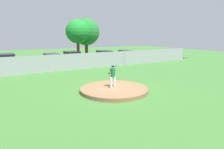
# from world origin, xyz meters

# --- Properties ---
(ground_plane) EXTENTS (80.00, 80.00, 0.00)m
(ground_plane) POSITION_xyz_m (0.00, 6.00, 0.00)
(ground_plane) COLOR #386B2D
(asphalt_strip) EXTENTS (44.00, 7.00, 0.01)m
(asphalt_strip) POSITION_xyz_m (0.00, 14.50, 0.00)
(asphalt_strip) COLOR #2B2B2D
(asphalt_strip) RESTS_ON ground_plane
(pitchers_mound) EXTENTS (4.91, 4.91, 0.26)m
(pitchers_mound) POSITION_xyz_m (0.00, 0.00, 0.13)
(pitchers_mound) COLOR brown
(pitchers_mound) RESTS_ON ground_plane
(pitcher_youth) EXTENTS (0.78, 0.48, 1.69)m
(pitcher_youth) POSITION_xyz_m (0.03, 0.22, 1.24)
(pitcher_youth) COLOR silver
(pitcher_youth) RESTS_ON pitchers_mound
(baseball) EXTENTS (0.07, 0.07, 0.07)m
(baseball) POSITION_xyz_m (-1.00, -0.01, 0.29)
(baseball) COLOR white
(baseball) RESTS_ON pitchers_mound
(chainlink_fence) EXTENTS (38.32, 0.07, 2.00)m
(chainlink_fence) POSITION_xyz_m (0.00, 10.00, 0.95)
(chainlink_fence) COLOR gray
(chainlink_fence) RESTS_ON ground_plane
(parked_car_charcoal) EXTENTS (2.08, 4.28, 1.79)m
(parked_car_charcoal) POSITION_xyz_m (1.74, 14.25, 0.85)
(parked_car_charcoal) COLOR #232328
(parked_car_charcoal) RESTS_ON ground_plane
(parked_car_navy) EXTENTS (1.94, 4.55, 1.59)m
(parked_car_navy) POSITION_xyz_m (10.77, 14.23, 0.77)
(parked_car_navy) COLOR #161E4C
(parked_car_navy) RESTS_ON ground_plane
(parked_car_teal) EXTENTS (1.83, 4.62, 1.82)m
(parked_car_teal) POSITION_xyz_m (-6.19, 14.79, 0.86)
(parked_car_teal) COLOR #146066
(parked_car_teal) RESTS_ON ground_plane
(parked_car_white) EXTENTS (2.18, 4.65, 1.66)m
(parked_car_white) POSITION_xyz_m (7.03, 14.73, 0.80)
(parked_car_white) COLOR silver
(parked_car_white) RESTS_ON ground_plane
(parked_car_burgundy) EXTENTS (2.06, 4.72, 1.57)m
(parked_car_burgundy) POSITION_xyz_m (-0.89, 14.74, 0.76)
(parked_car_burgundy) COLOR maroon
(parked_car_burgundy) RESTS_ON ground_plane
(tree_tall_centre) EXTENTS (4.13, 4.13, 6.65)m
(tree_tall_centre) POSITION_xyz_m (5.26, 21.28, 4.55)
(tree_tall_centre) COLOR #4C331E
(tree_tall_centre) RESTS_ON ground_plane
(tree_slender_far) EXTENTS (5.18, 5.18, 7.17)m
(tree_slender_far) POSITION_xyz_m (8.05, 24.14, 4.55)
(tree_slender_far) COLOR #4C331E
(tree_slender_far) RESTS_ON ground_plane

